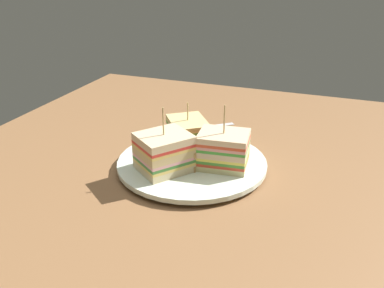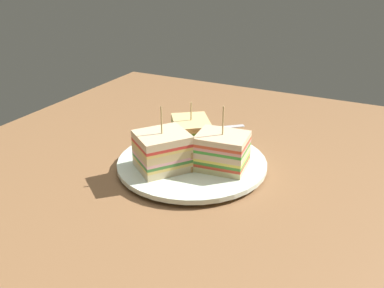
% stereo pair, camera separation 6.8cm
% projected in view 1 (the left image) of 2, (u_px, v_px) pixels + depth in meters
% --- Properties ---
extents(ground_plane, '(0.96, 0.88, 0.02)m').
position_uv_depth(ground_plane, '(192.00, 173.00, 0.70)').
color(ground_plane, brown).
extents(plate, '(0.25, 0.25, 0.01)m').
position_uv_depth(plate, '(192.00, 163.00, 0.70)').
color(plate, silver).
rests_on(plate, ground_plane).
extents(sandwich_wedge_0, '(0.10, 0.10, 0.08)m').
position_uv_depth(sandwich_wedge_0, '(188.00, 134.00, 0.73)').
color(sandwich_wedge_0, beige).
rests_on(sandwich_wedge_0, plate).
extents(sandwich_wedge_1, '(0.10, 0.10, 0.10)m').
position_uv_depth(sandwich_wedge_1, '(165.00, 152.00, 0.65)').
color(sandwich_wedge_1, beige).
rests_on(sandwich_wedge_1, plate).
extents(sandwich_wedge_2, '(0.07, 0.08, 0.10)m').
position_uv_depth(sandwich_wedge_2, '(222.00, 151.00, 0.66)').
color(sandwich_wedge_2, beige).
rests_on(sandwich_wedge_2, plate).
extents(chip_pile, '(0.06, 0.06, 0.02)m').
position_uv_depth(chip_pile, '(190.00, 157.00, 0.68)').
color(chip_pile, '#E5CB6F').
rests_on(chip_pile, plate).
extents(spoon, '(0.10, 0.11, 0.01)m').
position_uv_depth(spoon, '(189.00, 128.00, 0.85)').
color(spoon, silver).
rests_on(spoon, ground_plane).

